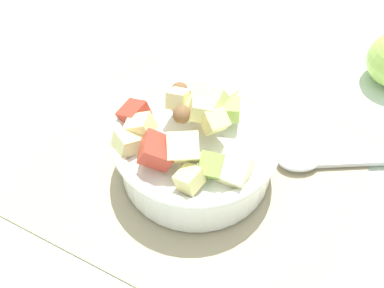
# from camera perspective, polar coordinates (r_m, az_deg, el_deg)

# --- Properties ---
(ground_plane) EXTENTS (2.40, 2.40, 0.00)m
(ground_plane) POSITION_cam_1_polar(r_m,az_deg,el_deg) (0.68, 0.45, -2.97)
(ground_plane) COLOR silver
(placemat) EXTENTS (0.40, 0.35, 0.01)m
(placemat) POSITION_cam_1_polar(r_m,az_deg,el_deg) (0.67, 0.46, -2.82)
(placemat) COLOR tan
(placemat) RESTS_ON ground_plane
(salad_bowl) EXTENTS (0.21, 0.21, 0.12)m
(salad_bowl) POSITION_cam_1_polar(r_m,az_deg,el_deg) (0.63, -0.02, -0.48)
(salad_bowl) COLOR white
(salad_bowl) RESTS_ON placemat
(serving_spoon) EXTENTS (0.19, 0.13, 0.01)m
(serving_spoon) POSITION_cam_1_polar(r_m,az_deg,el_deg) (0.69, 14.98, -1.72)
(serving_spoon) COLOR #B7B7BC
(serving_spoon) RESTS_ON placemat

